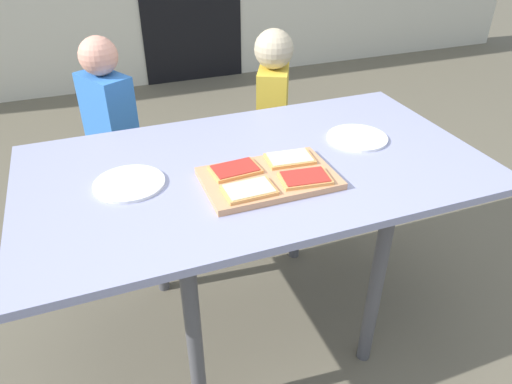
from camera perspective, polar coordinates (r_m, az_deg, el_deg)
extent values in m
plane|color=#615A49|center=(2.05, -0.03, -14.99)|extent=(16.00, 16.00, 0.00)
cube|color=#9295BA|center=(1.59, -0.04, 2.97)|extent=(1.54, 0.85, 0.03)
cylinder|color=#4C4C51|center=(1.52, -7.39, -17.28)|extent=(0.05, 0.05, 0.72)
cylinder|color=#4C4C51|center=(1.72, 14.15, -11.09)|extent=(0.05, 0.05, 0.72)
cylinder|color=#4C4C51|center=(2.00, -12.00, -3.72)|extent=(0.05, 0.05, 0.72)
cylinder|color=#4C4C51|center=(2.15, 4.94, -0.19)|extent=(0.05, 0.05, 0.72)
cube|color=tan|center=(1.49, 1.65, 1.68)|extent=(0.41, 0.26, 0.02)
cube|color=#E79D54|center=(1.40, -0.85, 0.22)|extent=(0.15, 0.10, 0.01)
cube|color=beige|center=(1.39, -0.85, 0.45)|extent=(0.14, 0.09, 0.00)
cube|color=#E79D54|center=(1.50, -2.52, 2.68)|extent=(0.16, 0.11, 0.01)
cube|color=red|center=(1.50, -2.53, 2.91)|extent=(0.14, 0.10, 0.00)
cube|color=#E79D54|center=(1.57, 4.07, 4.00)|extent=(0.16, 0.12, 0.01)
cube|color=beige|center=(1.56, 4.08, 4.22)|extent=(0.14, 0.10, 0.00)
cube|color=#E79D54|center=(1.46, 5.91, 1.64)|extent=(0.16, 0.12, 0.01)
cube|color=red|center=(1.46, 5.92, 1.88)|extent=(0.15, 0.11, 0.00)
cylinder|color=white|center=(1.79, 12.06, 6.40)|extent=(0.22, 0.22, 0.01)
cylinder|color=white|center=(1.52, -14.98, 1.01)|extent=(0.22, 0.22, 0.01)
cylinder|color=#342958|center=(2.48, -16.59, 0.36)|extent=(0.09, 0.09, 0.50)
cylinder|color=#342958|center=(2.38, -14.71, -0.83)|extent=(0.09, 0.09, 0.50)
cube|color=blue|center=(2.24, -17.28, 8.96)|extent=(0.24, 0.28, 0.35)
sphere|color=#E39B82|center=(2.15, -18.42, 15.26)|extent=(0.16, 0.16, 0.16)
cylinder|color=#3E435C|center=(2.62, 1.96, 2.78)|extent=(0.09, 0.09, 0.43)
cylinder|color=#3E435C|center=(2.50, 1.73, 1.19)|extent=(0.09, 0.09, 0.43)
cube|color=gold|center=(2.38, 2.02, 10.35)|extent=(0.23, 0.28, 0.37)
sphere|color=#C4B290|center=(2.29, 2.16, 16.79)|extent=(0.18, 0.18, 0.18)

